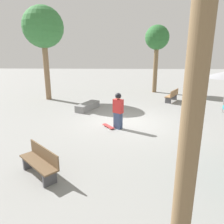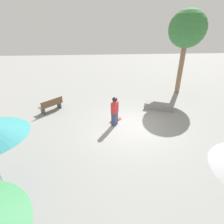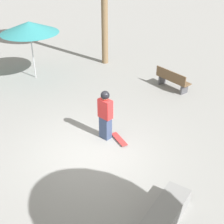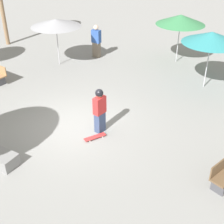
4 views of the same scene
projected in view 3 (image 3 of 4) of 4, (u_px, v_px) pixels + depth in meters
The scene contains 6 objects.
ground_plane at pixel (91, 154), 9.50m from camera, with size 60.00×60.00×0.00m, color gray.
skater_main at pixel (105, 113), 9.79m from camera, with size 0.46×0.51×1.69m.
skateboard at pixel (119, 139), 10.06m from camera, with size 0.77×0.62×0.07m.
concrete_ledge at pixel (164, 216), 7.17m from camera, with size 1.93×1.34×0.40m.
bench_far at pixel (172, 80), 13.18m from camera, with size 1.43×1.46×0.85m.
shade_umbrella_teal at pixel (29, 27), 13.27m from camera, with size 2.52×2.52×2.56m.
Camera 3 is at (7.41, 1.66, 5.88)m, focal length 50.00 mm.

